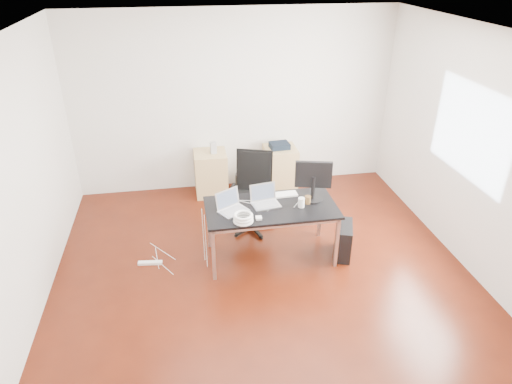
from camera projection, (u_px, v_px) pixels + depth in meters
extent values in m
plane|color=#3C1106|center=(264.00, 274.00, 5.55)|extent=(5.00, 5.00, 0.00)
plane|color=silver|center=(266.00, 34.00, 4.23)|extent=(5.00, 5.00, 0.00)
plane|color=silver|center=(235.00, 103.00, 7.07)|extent=(5.00, 0.00, 5.00)
plane|color=silver|center=(343.00, 347.00, 2.72)|extent=(5.00, 0.00, 5.00)
plane|color=silver|center=(17.00, 189.00, 4.52)|extent=(0.00, 5.00, 5.00)
plane|color=silver|center=(477.00, 155.00, 5.27)|extent=(0.00, 5.00, 5.00)
plane|color=white|center=(470.00, 132.00, 5.35)|extent=(0.00, 1.50, 1.50)
cube|color=black|center=(271.00, 208.00, 5.56)|extent=(1.60, 0.80, 0.03)
cube|color=silver|center=(214.00, 255.00, 5.31)|extent=(0.04, 0.04, 0.70)
cube|color=silver|center=(209.00, 224.00, 5.92)|extent=(0.04, 0.04, 0.70)
cube|color=silver|center=(337.00, 243.00, 5.54)|extent=(0.04, 0.04, 0.70)
cube|color=silver|center=(320.00, 214.00, 6.15)|extent=(0.04, 0.04, 0.70)
cylinder|color=black|center=(252.00, 215.00, 6.35)|extent=(0.06, 0.06, 0.47)
cube|color=black|center=(252.00, 198.00, 6.22)|extent=(0.60, 0.59, 0.06)
cube|color=black|center=(254.00, 171.00, 6.27)|extent=(0.47, 0.24, 0.55)
cube|color=tan|center=(211.00, 173.00, 7.26)|extent=(0.50, 0.50, 0.70)
cube|color=tan|center=(280.00, 168.00, 7.43)|extent=(0.50, 0.50, 0.70)
cube|color=black|center=(343.00, 240.00, 5.82)|extent=(0.34, 0.49, 0.44)
cylinder|color=black|center=(243.00, 182.00, 7.45)|extent=(0.29, 0.29, 0.28)
cube|color=white|center=(150.00, 263.00, 5.73)|extent=(0.30, 0.09, 0.04)
cube|color=silver|center=(234.00, 211.00, 5.44)|extent=(0.40, 0.36, 0.01)
cube|color=silver|center=(227.00, 199.00, 5.46)|extent=(0.31, 0.21, 0.22)
cube|color=#475166|center=(228.00, 199.00, 5.46)|extent=(0.27, 0.18, 0.18)
cube|color=silver|center=(266.00, 205.00, 5.57)|extent=(0.36, 0.28, 0.01)
cube|color=silver|center=(263.00, 192.00, 5.61)|extent=(0.33, 0.10, 0.22)
cube|color=#475166|center=(263.00, 193.00, 5.61)|extent=(0.29, 0.08, 0.18)
cylinder|color=black|center=(312.00, 199.00, 5.71)|extent=(0.26, 0.26, 0.02)
cylinder|color=black|center=(313.00, 187.00, 5.63)|extent=(0.05, 0.05, 0.30)
cube|color=black|center=(313.00, 174.00, 5.56)|extent=(0.45, 0.16, 0.34)
cube|color=#475166|center=(313.00, 174.00, 5.59)|extent=(0.38, 0.10, 0.29)
cube|color=white|center=(280.00, 195.00, 5.79)|extent=(0.44, 0.15, 0.02)
cylinder|color=white|center=(301.00, 202.00, 5.52)|extent=(0.10, 0.10, 0.12)
cylinder|color=brown|center=(308.00, 200.00, 5.60)|extent=(0.09, 0.09, 0.10)
torus|color=white|center=(243.00, 221.00, 5.23)|extent=(0.24, 0.24, 0.04)
torus|color=white|center=(243.00, 218.00, 5.21)|extent=(0.23, 0.23, 0.04)
torus|color=white|center=(243.00, 215.00, 5.19)|extent=(0.22, 0.22, 0.04)
cube|color=white|center=(259.00, 218.00, 5.29)|extent=(0.07, 0.07, 0.03)
cube|color=#9E9E9E|center=(213.00, 148.00, 7.04)|extent=(0.10, 0.09, 0.18)
cube|color=black|center=(279.00, 145.00, 7.24)|extent=(0.32, 0.26, 0.09)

